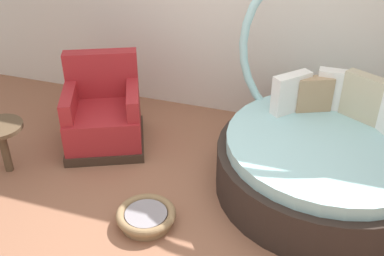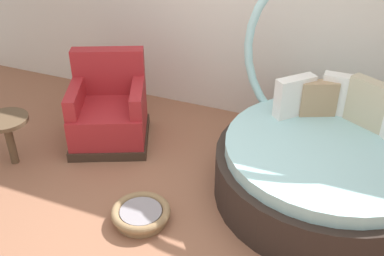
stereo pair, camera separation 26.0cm
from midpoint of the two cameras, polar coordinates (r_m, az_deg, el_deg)
name	(u,v)px [view 1 (the left image)]	position (r m, az deg, el deg)	size (l,w,h in m)	color
ground_plane	(192,222)	(4.02, -1.94, -11.70)	(8.00, 8.00, 0.02)	#936047
back_wall	(252,1)	(5.07, 5.93, 15.38)	(8.00, 0.12, 2.68)	silver
round_daybed	(329,149)	(4.32, 14.99, -2.59)	(1.99, 1.99, 2.11)	#2D231E
red_armchair	(104,115)	(4.94, -12.40, 1.56)	(1.06, 1.06, 0.94)	#38281E
pet_basket	(146,216)	(3.99, -7.62, -10.88)	(0.51, 0.51, 0.13)	#8E704C
side_table	(1,134)	(4.75, -24.17, -0.69)	(0.44, 0.44, 0.52)	brown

